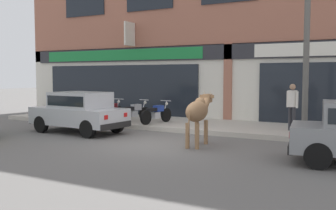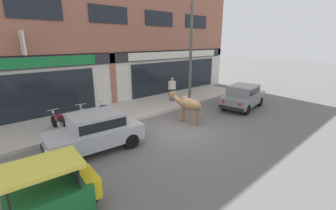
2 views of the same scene
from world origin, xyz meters
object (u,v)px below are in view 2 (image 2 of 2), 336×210
object	(u,v)px
auto_rickshaw	(53,196)
motorcycle_1	(84,117)
car_0	(96,130)
pedestrian	(172,87)
motorcycle_0	(60,122)
motorcycle_2	(105,112)
utility_pole	(191,55)
car_1	(243,95)
cow	(188,104)

from	to	relation	value
auto_rickshaw	motorcycle_1	xyz separation A→B (m)	(2.89, 5.36, -0.11)
car_0	pedestrian	size ratio (longest dim) A/B	2.31
car_0	motorcycle_0	bearing A→B (deg)	101.49
motorcycle_2	car_0	bearing A→B (deg)	-123.29
auto_rickshaw	utility_pole	size ratio (longest dim) A/B	0.33
motorcycle_2	utility_pole	xyz separation A→B (m)	(5.71, -0.61, 2.70)
utility_pole	motorcycle_2	bearing A→B (deg)	173.87
car_1	motorcycle_0	size ratio (longest dim) A/B	2.09
car_1	auto_rickshaw	size ratio (longest dim) A/B	1.86
motorcycle_0	pedestrian	bearing A→B (deg)	3.49
auto_rickshaw	motorcycle_2	world-z (taller)	auto_rickshaw
cow	motorcycle_2	size ratio (longest dim) A/B	1.19
auto_rickshaw	car_0	bearing A→B (deg)	49.78
car_1	utility_pole	xyz separation A→B (m)	(-1.91, 2.75, 2.44)
motorcycle_0	motorcycle_2	xyz separation A→B (m)	(2.20, 0.01, 0.00)
car_1	pedestrian	bearing A→B (deg)	123.37
motorcycle_1	cow	bearing A→B (deg)	-34.59
cow	car_0	xyz separation A→B (m)	(-4.80, 0.30, -0.19)
cow	pedestrian	world-z (taller)	pedestrian
car_0	motorcycle_0	world-z (taller)	car_0
car_1	motorcycle_0	world-z (taller)	car_1
car_0	auto_rickshaw	bearing A→B (deg)	-130.22
car_1	motorcycle_2	world-z (taller)	car_1
car_1	motorcycle_2	bearing A→B (deg)	156.18
motorcycle_1	motorcycle_2	distance (m)	1.11
car_0	motorcycle_0	size ratio (longest dim) A/B	2.05
cow	auto_rickshaw	distance (m)	7.54
motorcycle_1	car_1	bearing A→B (deg)	-21.41
car_0	motorcycle_1	size ratio (longest dim) A/B	2.07
motorcycle_2	utility_pole	world-z (taller)	utility_pole
motorcycle_2	utility_pole	size ratio (longest dim) A/B	0.29
pedestrian	auto_rickshaw	bearing A→B (deg)	-147.79
motorcycle_2	motorcycle_1	bearing A→B (deg)	177.05
car_1	motorcycle_1	bearing A→B (deg)	158.59
car_0	motorcycle_2	world-z (taller)	car_0
motorcycle_0	car_0	bearing A→B (deg)	-78.51
motorcycle_2	pedestrian	size ratio (longest dim) A/B	1.13
auto_rickshaw	motorcycle_2	distance (m)	6.64
cow	utility_pole	xyz separation A→B (m)	(2.59, 2.24, 2.25)
motorcycle_0	auto_rickshaw	bearing A→B (deg)	-108.77
car_1	motorcycle_0	xyz separation A→B (m)	(-9.82, 3.36, -0.26)
utility_pole	motorcycle_1	bearing A→B (deg)	174.38
utility_pole	motorcycle_0	bearing A→B (deg)	175.60
motorcycle_2	cow	bearing A→B (deg)	-42.50
cow	motorcycle_1	bearing A→B (deg)	145.41
utility_pole	car_1	bearing A→B (deg)	-55.21
motorcycle_1	motorcycle_2	world-z (taller)	same
cow	motorcycle_0	world-z (taller)	cow
car_0	motorcycle_0	xyz separation A→B (m)	(-0.52, 2.56, -0.26)
pedestrian	utility_pole	xyz separation A→B (m)	(0.59, -1.05, 2.10)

